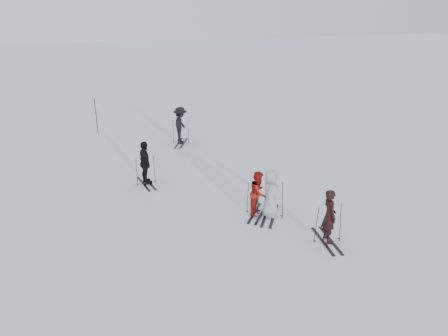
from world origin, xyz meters
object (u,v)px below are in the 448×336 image
object	(u,v)px
skier_uphill_left	(145,163)
skier_uphill_far	(181,126)
skier_near_dark	(329,217)
piste_marker	(96,116)
skier_red	(258,194)
skier_grey	(271,194)

from	to	relation	value
skier_uphill_left	skier_uphill_far	xyz separation A→B (m)	(2.37, 4.66, 0.05)
skier_near_dark	piste_marker	xyz separation A→B (m)	(-6.52, 13.65, 0.13)
skier_near_dark	skier_uphill_left	size ratio (longest dim) A/B	0.97
skier_near_dark	piste_marker	distance (m)	15.13
skier_uphill_far	piste_marker	world-z (taller)	piste_marker
skier_red	skier_grey	xyz separation A→B (m)	(0.35, -0.25, 0.06)
skier_uphill_left	piste_marker	xyz separation A→B (m)	(-1.69, 7.60, 0.10)
skier_grey	skier_uphill_far	xyz separation A→B (m)	(-1.38, 8.64, 0.10)
skier_uphill_left	skier_near_dark	bearing A→B (deg)	-152.11
skier_red	skier_grey	world-z (taller)	skier_grey
skier_near_dark	skier_red	xyz separation A→B (m)	(-1.42, 2.31, -0.08)
skier_uphill_far	piste_marker	xyz separation A→B (m)	(-4.06, 2.95, 0.05)
skier_red	skier_grey	bearing A→B (deg)	-90.38
skier_uphill_left	skier_uphill_far	size ratio (longest dim) A/B	0.94
skier_near_dark	piste_marker	bearing A→B (deg)	30.93
skier_red	skier_uphill_left	world-z (taller)	skier_uphill_left
skier_uphill_far	skier_uphill_left	bearing A→B (deg)	177.48
skier_grey	skier_uphill_left	size ratio (longest dim) A/B	0.95
skier_grey	piste_marker	bearing A→B (deg)	56.01
skier_uphill_far	piste_marker	size ratio (longest dim) A/B	0.95
skier_uphill_left	piste_marker	size ratio (longest dim) A/B	0.90
skier_grey	skier_uphill_left	distance (m)	5.47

